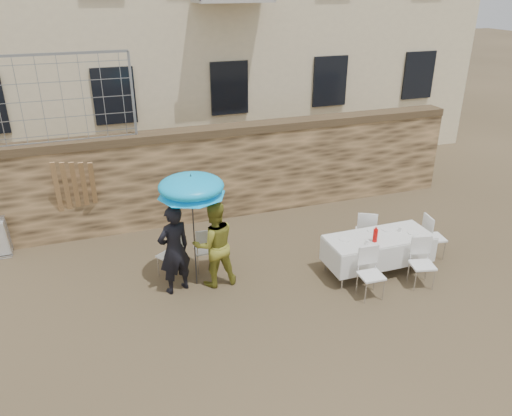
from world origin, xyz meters
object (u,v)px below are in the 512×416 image
object	(u,v)px
table_chair_front_left	(371,274)
table_chair_back	(366,231)
table_chair_front_right	(423,264)
woman_dress	(214,244)
soda_bottle	(375,235)
couple_chair_right	(205,248)
couple_chair_left	(170,254)
umbrella	(191,190)
banquet_table	(379,238)
table_chair_side	(434,236)
man_suit	(174,250)

from	to	relation	value
table_chair_front_left	table_chair_back	xyz separation A→B (m)	(0.80, 1.55, 0.00)
table_chair_front_right	table_chair_back	world-z (taller)	same
woman_dress	soda_bottle	bearing A→B (deg)	163.59
couple_chair_right	table_chair_front_right	bearing A→B (deg)	157.64
couple_chair_left	soda_bottle	xyz separation A→B (m)	(3.70, -1.33, 0.43)
woman_dress	couple_chair_right	world-z (taller)	woman_dress
umbrella	banquet_table	bearing A→B (deg)	-11.77
table_chair_back	table_chair_side	size ratio (longest dim) A/B	1.00
man_suit	table_chair_front_left	bearing A→B (deg)	137.53
man_suit	soda_bottle	world-z (taller)	man_suit
couple_chair_right	table_chair_front_left	xyz separation A→B (m)	(2.60, -1.93, 0.00)
umbrella	table_chair_back	world-z (taller)	umbrella
man_suit	table_chair_back	world-z (taller)	man_suit
couple_chair_right	soda_bottle	world-z (taller)	soda_bottle
soda_bottle	table_chair_front_right	world-z (taller)	soda_bottle
man_suit	woman_dress	xyz separation A→B (m)	(0.75, 0.00, -0.02)
umbrella	table_chair_front_right	xyz separation A→B (m)	(4.00, -1.48, -1.48)
woman_dress	table_chair_front_right	size ratio (longest dim) A/B	1.76
banquet_table	table_chair_side	xyz separation A→B (m)	(1.40, 0.10, -0.25)
table_chair_front_left	couple_chair_right	bearing A→B (deg)	146.42
soda_bottle	table_chair_back	bearing A→B (deg)	67.17
woman_dress	couple_chair_left	size ratio (longest dim) A/B	1.76
couple_chair_right	couple_chair_left	bearing A→B (deg)	5.16
soda_bottle	table_chair_front_left	distance (m)	0.84
woman_dress	couple_chair_right	distance (m)	0.66
umbrella	banquet_table	world-z (taller)	umbrella
table_chair_front_left	man_suit	bearing A→B (deg)	160.29
couple_chair_left	table_chair_front_left	world-z (taller)	same
couple_chair_left	banquet_table	xyz separation A→B (m)	(3.90, -1.18, 0.25)
woman_dress	banquet_table	xyz separation A→B (m)	(3.15, -0.63, -0.12)
table_chair_front_left	table_chair_side	world-z (taller)	same
couple_chair_left	table_chair_side	distance (m)	5.41
couple_chair_right	table_chair_side	bearing A→B (deg)	171.96
woman_dress	umbrella	bearing A→B (deg)	-17.57
couple_chair_left	table_chair_front_left	xyz separation A→B (m)	(3.30, -1.93, 0.00)
table_chair_front_right	soda_bottle	bearing A→B (deg)	152.59
table_chair_back	couple_chair_left	bearing A→B (deg)	23.71
table_chair_front_left	table_chair_front_right	distance (m)	1.10
man_suit	table_chair_front_left	xyz separation A→B (m)	(3.30, -1.38, -0.39)
man_suit	banquet_table	distance (m)	3.96
couple_chair_left	table_chair_side	world-z (taller)	same
woman_dress	umbrella	xyz separation A→B (m)	(-0.35, 0.10, 1.11)
banquet_table	soda_bottle	xyz separation A→B (m)	(-0.20, -0.15, 0.17)
woman_dress	table_chair_back	bearing A→B (deg)	-178.72
man_suit	table_chair_side	world-z (taller)	man_suit
woman_dress	umbrella	distance (m)	1.17
umbrella	man_suit	bearing A→B (deg)	-165.96
woman_dress	table_chair_front_left	bearing A→B (deg)	150.00
table_chair_front_right	woman_dress	bearing A→B (deg)	172.50
table_chair_front_right	table_chair_side	size ratio (longest dim) A/B	1.00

